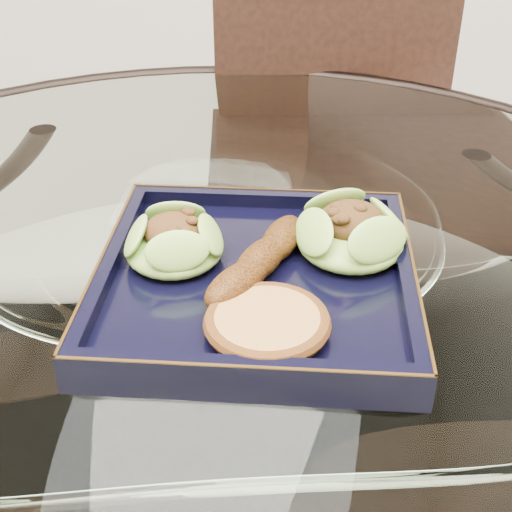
# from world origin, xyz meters

# --- Properties ---
(dining_table) EXTENTS (1.13, 1.13, 0.77)m
(dining_table) POSITION_xyz_m (-0.00, -0.00, 0.60)
(dining_table) COLOR white
(dining_table) RESTS_ON ground
(dining_chair) EXTENTS (0.45, 0.45, 0.92)m
(dining_chair) POSITION_xyz_m (0.11, 0.45, 0.51)
(dining_chair) COLOR black
(dining_chair) RESTS_ON ground
(navy_plate) EXTENTS (0.29, 0.29, 0.02)m
(navy_plate) POSITION_xyz_m (0.05, -0.05, 0.77)
(navy_plate) COLOR black
(navy_plate) RESTS_ON dining_table
(lettuce_wrap_left) EXTENTS (0.10, 0.10, 0.03)m
(lettuce_wrap_left) POSITION_xyz_m (-0.02, -0.04, 0.80)
(lettuce_wrap_left) COLOR #5A922A
(lettuce_wrap_left) RESTS_ON navy_plate
(lettuce_wrap_right) EXTENTS (0.11, 0.11, 0.03)m
(lettuce_wrap_right) POSITION_xyz_m (0.13, -0.00, 0.80)
(lettuce_wrap_right) COLOR olive
(lettuce_wrap_right) RESTS_ON navy_plate
(roasted_plantain) EXTENTS (0.08, 0.15, 0.03)m
(roasted_plantain) POSITION_xyz_m (0.06, -0.05, 0.80)
(roasted_plantain) COLOR #572A09
(roasted_plantain) RESTS_ON navy_plate
(crumb_patty) EXTENTS (0.11, 0.11, 0.02)m
(crumb_patty) POSITION_xyz_m (0.07, -0.13, 0.79)
(crumb_patty) COLOR #B5763C
(crumb_patty) RESTS_ON navy_plate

